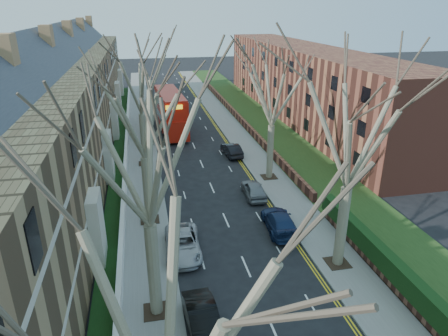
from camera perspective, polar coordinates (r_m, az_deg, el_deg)
pavement_left at (r=52.40m, az=-11.79°, el=4.87°), size 3.00×102.00×0.12m
pavement_right at (r=53.68m, az=1.15°, el=5.75°), size 3.00×102.00×0.12m
terrace_left at (r=43.99m, az=-22.25°, el=7.80°), size 9.70×78.00×13.60m
flats_right at (r=59.78m, az=11.30°, el=11.87°), size 13.97×54.00×10.00m
wall_hedge_right at (r=23.45m, az=27.64°, el=-17.73°), size 0.70×24.00×1.80m
front_wall_left at (r=44.66m, az=-13.79°, el=2.42°), size 0.30×78.00×1.00m
grass_verge_right at (r=54.81m, az=5.76°, el=6.08°), size 6.00×102.00×0.06m
tree_left_near at (r=9.52m, az=-9.70°, el=-19.39°), size 9.80×9.80×13.73m
tree_left_mid at (r=18.07m, az=-11.43°, el=3.52°), size 10.50×10.50×14.71m
tree_left_far at (r=27.81m, az=-11.85°, el=9.31°), size 10.15×10.15×14.22m
tree_left_dist at (r=39.57m, az=-12.17°, el=13.47°), size 10.50×10.50×14.71m
tree_right_mid at (r=22.98m, az=18.31°, el=6.82°), size 10.50×10.50×14.71m
tree_right_far at (r=35.56m, az=7.08°, el=12.34°), size 10.15×10.15×14.22m
double_decker_bus at (r=52.27m, az=-7.64°, el=7.85°), size 3.55×12.21×5.01m
car_left_mid at (r=21.20m, az=-3.03°, el=-20.98°), size 1.76×4.38×1.42m
car_left_far at (r=26.84m, az=-5.91°, el=-10.72°), size 2.48×5.00×1.36m
car_right_near at (r=29.45m, az=7.94°, el=-7.57°), size 2.33×4.98×1.41m
car_right_mid at (r=34.17m, az=4.27°, el=-3.05°), size 1.77×4.11×1.38m
car_right_far at (r=43.47m, az=1.11°, el=2.62°), size 1.77×4.22×1.36m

